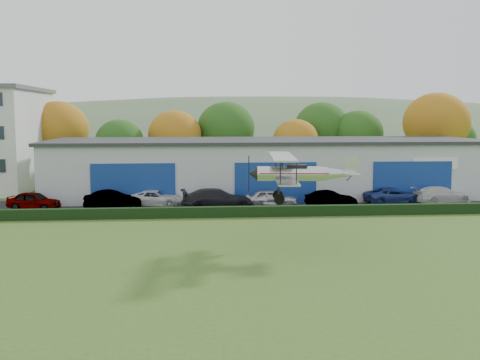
{
  "coord_description": "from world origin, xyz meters",
  "views": [
    {
      "loc": [
        -2.17,
        -26.22,
        7.72
      ],
      "look_at": [
        0.95,
        10.28,
        3.48
      ],
      "focal_mm": 43.06,
      "sensor_mm": 36.0,
      "label": 1
    }
  ],
  "objects": [
    {
      "name": "car_4",
      "position": [
        4.4,
        20.22,
        0.79
      ],
      "size": [
        4.51,
        2.15,
        1.49
      ],
      "primitive_type": "imported",
      "rotation": [
        0.0,
        0.0,
        1.48
      ],
      "color": "silver",
      "rests_on": "apron"
    },
    {
      "name": "car_6",
      "position": [
        15.05,
        21.13,
        0.74
      ],
      "size": [
        5.27,
        3.02,
        1.38
      ],
      "primitive_type": "imported",
      "rotation": [
        0.0,
        0.0,
        1.72
      ],
      "color": "navy",
      "rests_on": "apron"
    },
    {
      "name": "distant_hills",
      "position": [
        -4.38,
        140.0,
        -13.05
      ],
      "size": [
        430.0,
        196.0,
        56.0
      ],
      "color": "#4C6642",
      "rests_on": "ground"
    },
    {
      "name": "apron",
      "position": [
        3.0,
        21.0,
        0.03
      ],
      "size": [
        48.0,
        9.0,
        0.05
      ],
      "primitive_type": "cube",
      "color": "black",
      "rests_on": "ground"
    },
    {
      "name": "car_7",
      "position": [
        19.2,
        20.95,
        0.78
      ],
      "size": [
        5.36,
        2.99,
        1.47
      ],
      "primitive_type": "imported",
      "rotation": [
        0.0,
        0.0,
        1.76
      ],
      "color": "silver",
      "rests_on": "apron"
    },
    {
      "name": "car_0",
      "position": [
        -14.75,
        20.54,
        0.78
      ],
      "size": [
        4.58,
        2.9,
        1.45
      ],
      "primitive_type": "imported",
      "rotation": [
        0.0,
        0.0,
        1.27
      ],
      "color": "gray",
      "rests_on": "apron"
    },
    {
      "name": "car_5",
      "position": [
        9.25,
        19.67,
        0.74
      ],
      "size": [
        4.23,
        1.63,
        1.38
      ],
      "primitive_type": "imported",
      "rotation": [
        0.0,
        0.0,
        1.53
      ],
      "color": "gray",
      "rests_on": "apron"
    },
    {
      "name": "car_2",
      "position": [
        -5.09,
        21.34,
        0.72
      ],
      "size": [
        5.13,
        3.04,
        1.34
      ],
      "primitive_type": "imported",
      "rotation": [
        0.0,
        0.0,
        1.39
      ],
      "color": "silver",
      "rests_on": "apron"
    },
    {
      "name": "tree_belt",
      "position": [
        0.85,
        40.62,
        5.61
      ],
      "size": [
        75.7,
        13.22,
        10.12
      ],
      "color": "#3D2614",
      "rests_on": "ground"
    },
    {
      "name": "biplane",
      "position": [
        4.01,
        6.47,
        4.35
      ],
      "size": [
        6.38,
        7.33,
        2.73
      ],
      "rotation": [
        0.0,
        0.0,
        -0.1
      ],
      "color": "silver"
    },
    {
      "name": "hangar",
      "position": [
        5.0,
        27.98,
        2.66
      ],
      "size": [
        40.6,
        12.6,
        5.3
      ],
      "color": "#B2B7BC",
      "rests_on": "ground"
    },
    {
      "name": "hedge",
      "position": [
        3.0,
        16.2,
        0.4
      ],
      "size": [
        46.0,
        0.6,
        0.8
      ],
      "primitive_type": "cube",
      "color": "black",
      "rests_on": "ground"
    },
    {
      "name": "ground",
      "position": [
        0.0,
        0.0,
        0.0
      ],
      "size": [
        300.0,
        300.0,
        0.0
      ],
      "primitive_type": "plane",
      "color": "#3C5D1D",
      "rests_on": "ground"
    },
    {
      "name": "car_3",
      "position": [
        -0.1,
        19.51,
        0.89
      ],
      "size": [
        5.96,
        2.89,
        1.67
      ],
      "primitive_type": "imported",
      "rotation": [
        0.0,
        0.0,
        1.67
      ],
      "color": "black",
      "rests_on": "apron"
    },
    {
      "name": "car_1",
      "position": [
        -8.52,
        20.42,
        0.8
      ],
      "size": [
        4.71,
        2.11,
        1.5
      ],
      "primitive_type": "imported",
      "rotation": [
        0.0,
        0.0,
        1.69
      ],
      "color": "gray",
      "rests_on": "apron"
    }
  ]
}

